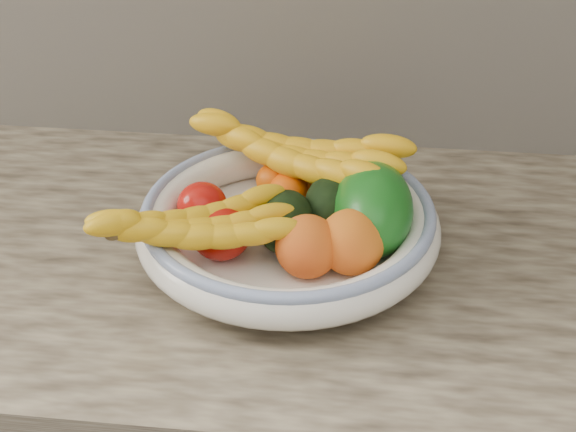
{
  "coord_description": "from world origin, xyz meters",
  "views": [
    {
      "loc": [
        0.1,
        0.81,
        1.52
      ],
      "look_at": [
        0.0,
        1.66,
        0.96
      ],
      "focal_mm": 50.0,
      "sensor_mm": 36.0,
      "label": 1
    }
  ],
  "objects_px": {
    "green_mango": "(372,209)",
    "banana_bunch_back": "(294,159)",
    "banana_bunch_front": "(194,231)",
    "fruit_bowl": "(288,223)"
  },
  "relations": [
    {
      "from": "green_mango",
      "to": "banana_bunch_back",
      "type": "bearing_deg",
      "value": 133.03
    },
    {
      "from": "green_mango",
      "to": "banana_bunch_front",
      "type": "xyz_separation_m",
      "value": [
        -0.21,
        -0.08,
        0.01
      ]
    },
    {
      "from": "fruit_bowl",
      "to": "banana_bunch_front",
      "type": "relative_size",
      "value": 1.47
    },
    {
      "from": "fruit_bowl",
      "to": "banana_bunch_front",
      "type": "distance_m",
      "value": 0.13
    },
    {
      "from": "fruit_bowl",
      "to": "banana_bunch_front",
      "type": "bearing_deg",
      "value": -142.72
    },
    {
      "from": "banana_bunch_back",
      "to": "banana_bunch_front",
      "type": "bearing_deg",
      "value": -99.51
    },
    {
      "from": "green_mango",
      "to": "banana_bunch_front",
      "type": "distance_m",
      "value": 0.23
    },
    {
      "from": "green_mango",
      "to": "banana_bunch_front",
      "type": "relative_size",
      "value": 0.58
    },
    {
      "from": "fruit_bowl",
      "to": "banana_bunch_front",
      "type": "xyz_separation_m",
      "value": [
        -0.1,
        -0.08,
        0.03
      ]
    },
    {
      "from": "green_mango",
      "to": "banana_bunch_back",
      "type": "distance_m",
      "value": 0.15
    }
  ]
}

